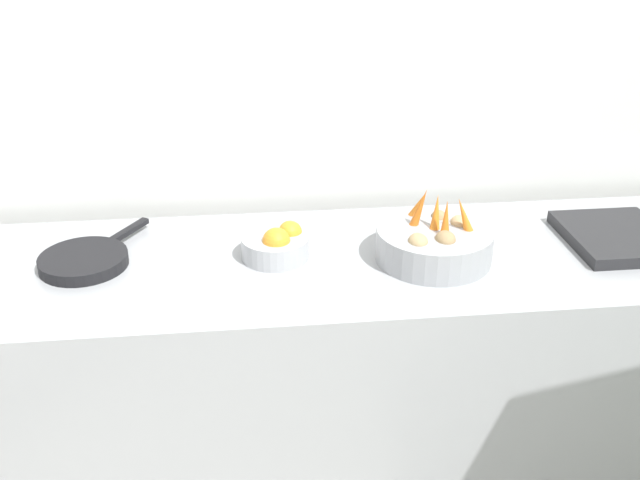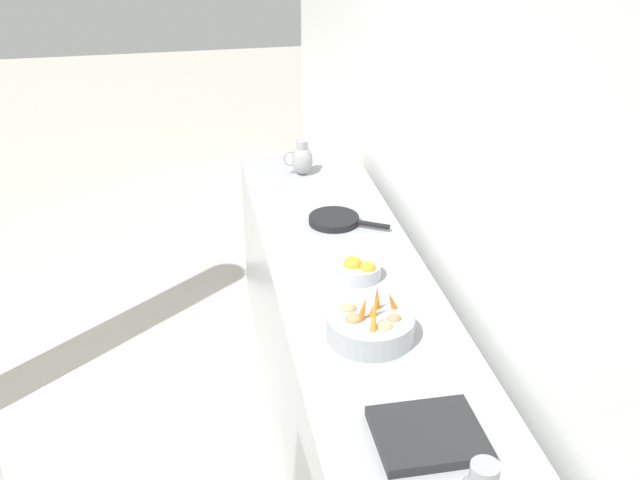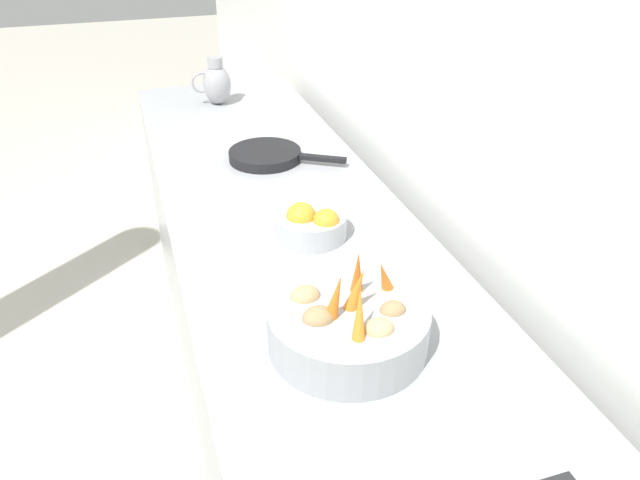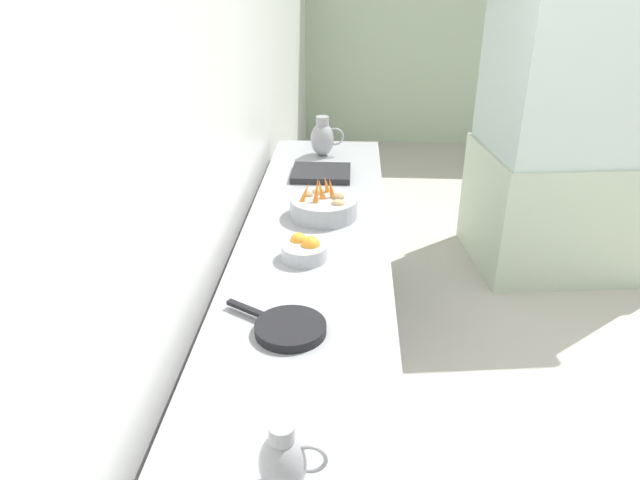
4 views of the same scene
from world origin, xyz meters
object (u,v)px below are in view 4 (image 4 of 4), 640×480
object	(u,v)px
orange_bowl	(305,250)
skillet_on_counter	(289,328)
metal_pitcher_tall	(323,138)
vegetable_colander	(324,206)
metal_pitcher_short	(284,461)
glass_block_booth	(583,122)

from	to	relation	value
orange_bowl	skillet_on_counter	world-z (taller)	orange_bowl
orange_bowl	metal_pitcher_tall	bearing A→B (deg)	89.93
vegetable_colander	orange_bowl	size ratio (longest dim) A/B	1.70
metal_pitcher_short	skillet_on_counter	xyz separation A→B (m)	(-0.06, 0.65, -0.07)
vegetable_colander	skillet_on_counter	bearing A→B (deg)	-93.87
vegetable_colander	metal_pitcher_short	world-z (taller)	vegetable_colander
orange_bowl	skillet_on_counter	xyz separation A→B (m)	(-0.01, -0.55, -0.02)
vegetable_colander	orange_bowl	bearing A→B (deg)	-97.41
vegetable_colander	orange_bowl	xyz separation A→B (m)	(-0.06, -0.45, -0.01)
orange_bowl	metal_pitcher_tall	xyz separation A→B (m)	(0.00, 1.42, 0.07)
skillet_on_counter	glass_block_booth	distance (m)	2.95
vegetable_colander	metal_pitcher_tall	distance (m)	0.98
metal_pitcher_tall	skillet_on_counter	xyz separation A→B (m)	(-0.01, -1.97, -0.10)
metal_pitcher_tall	glass_block_booth	distance (m)	1.80
glass_block_booth	orange_bowl	bearing A→B (deg)	-134.07
vegetable_colander	skillet_on_counter	world-z (taller)	vegetable_colander
metal_pitcher_tall	skillet_on_counter	size ratio (longest dim) A/B	0.67
vegetable_colander	skillet_on_counter	distance (m)	1.00
orange_bowl	vegetable_colander	bearing A→B (deg)	82.59
vegetable_colander	orange_bowl	distance (m)	0.45
vegetable_colander	metal_pitcher_short	xyz separation A→B (m)	(-0.01, -1.65, 0.04)
skillet_on_counter	orange_bowl	bearing A→B (deg)	89.07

